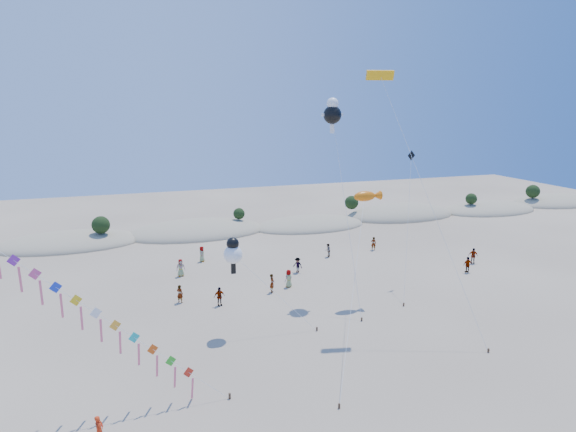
{
  "coord_description": "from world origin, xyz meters",
  "views": [
    {
      "loc": [
        -8.06,
        -19.05,
        16.85
      ],
      "look_at": [
        2.85,
        14.0,
        8.92
      ],
      "focal_mm": 30.0,
      "sensor_mm": 36.0,
      "label": 1
    }
  ],
  "objects": [
    {
      "name": "dune_ridge",
      "position": [
        1.06,
        45.14,
        0.11
      ],
      "size": [
        145.3,
        11.49,
        5.57
      ],
      "color": "gray",
      "rests_on": "ground"
    },
    {
      "name": "flyer_foreground",
      "position": [
        -10.48,
        4.32,
        0.78
      ],
      "size": [
        0.58,
        0.67,
        1.56
      ],
      "primitive_type": "imported",
      "rotation": [
        0.0,
        0.0,
        1.13
      ],
      "color": "red",
      "rests_on": "ground"
    },
    {
      "name": "dark_kite",
      "position": [
        16.66,
        19.49,
        8.86
      ],
      "size": [
        4.73,
        6.87,
        12.75
      ],
      "color": "#3F2D1E",
      "rests_on": "ground"
    },
    {
      "name": "cartoon_kite_low",
      "position": [
        -1.2,
        14.75,
        6.28
      ],
      "size": [
        6.72,
        2.84,
        7.43
      ],
      "color": "#3F2D1E",
      "rests_on": "ground"
    },
    {
      "name": "fish_kite",
      "position": [
        11.23,
        17.5,
        9.28
      ],
      "size": [
        10.21,
        14.88,
        9.78
      ],
      "color": "#3F2D1E",
      "rests_on": "ground"
    },
    {
      "name": "cartoon_kite_high",
      "position": [
        9.12,
        20.57,
        16.32
      ],
      "size": [
        2.0,
        8.29,
        17.64
      ],
      "color": "#3F2D1E",
      "rests_on": "ground"
    },
    {
      "name": "parafoil_kite",
      "position": [
        10.47,
        14.38,
        18.73
      ],
      "size": [
        5.72,
        9.32,
        19.55
      ],
      "color": "#3F2D1E",
      "rests_on": "ground"
    },
    {
      "name": "beachgoers",
      "position": [
        7.97,
        25.15,
        0.84
      ],
      "size": [
        32.66,
        13.47,
        1.79
      ],
      "color": "slate",
      "rests_on": "ground"
    }
  ]
}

